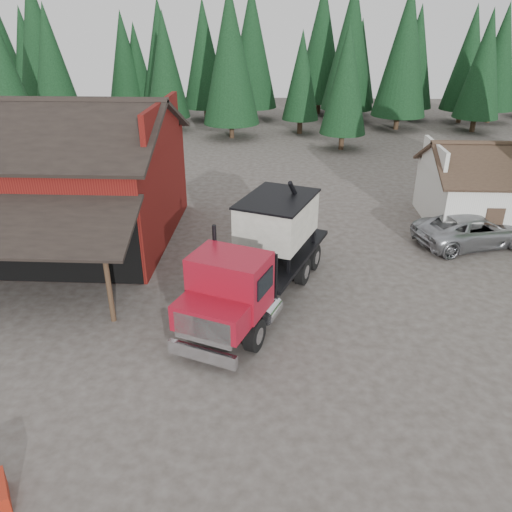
{
  "coord_description": "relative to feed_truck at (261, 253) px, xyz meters",
  "views": [
    {
      "loc": [
        0.71,
        -13.88,
        10.66
      ],
      "look_at": [
        -0.2,
        4.38,
        1.8
      ],
      "focal_mm": 35.0,
      "sensor_mm": 36.0,
      "label": 1
    }
  ],
  "objects": [
    {
      "name": "feed_truck",
      "position": [
        0.0,
        0.0,
        0.0
      ],
      "size": [
        5.96,
        10.26,
        4.5
      ],
      "rotation": [
        0.0,
        0.0,
        -0.36
      ],
      "color": "black",
      "rests_on": "ground"
    },
    {
      "name": "near_pine_d",
      "position": [
        -4.03,
        29.97,
        5.29
      ],
      "size": [
        5.28,
        5.28,
        13.4
      ],
      "color": "#382619",
      "rests_on": "ground"
    },
    {
      "name": "silver_car",
      "position": [
        10.53,
        5.97,
        -1.27
      ],
      "size": [
        6.55,
        4.46,
        1.66
      ],
      "primitive_type": "imported",
      "rotation": [
        0.0,
        0.0,
        1.88
      ],
      "color": "#999BA0",
      "rests_on": "ground"
    },
    {
      "name": "conifer_backdrop",
      "position": [
        -0.03,
        37.97,
        -2.1
      ],
      "size": [
        76.0,
        16.0,
        16.0
      ],
      "primitive_type": null,
      "color": "black",
      "rests_on": "ground"
    },
    {
      "name": "ground",
      "position": [
        -0.03,
        -4.03,
        -2.1
      ],
      "size": [
        120.0,
        120.0,
        0.0
      ],
      "primitive_type": "plane",
      "color": "#403933",
      "rests_on": "ground"
    },
    {
      "name": "near_pine_a",
      "position": [
        -22.03,
        23.97,
        4.29
      ],
      "size": [
        4.4,
        4.4,
        11.4
      ],
      "color": "#382619",
      "rests_on": "ground"
    },
    {
      "name": "red_barn",
      "position": [
        -11.03,
        5.88,
        0.59
      ],
      "size": [
        12.8,
        13.63,
        7.18
      ],
      "color": "maroon",
      "rests_on": "ground"
    },
    {
      "name": "farmhouse",
      "position": [
        12.97,
        8.97,
        -0.44
      ],
      "size": [
        8.6,
        6.42,
        4.65
      ],
      "color": "silver",
      "rests_on": "ground"
    },
    {
      "name": "near_pine_b",
      "position": [
        5.97,
        25.97,
        3.79
      ],
      "size": [
        3.96,
        3.96,
        10.4
      ],
      "color": "#382619",
      "rests_on": "ground"
    }
  ]
}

